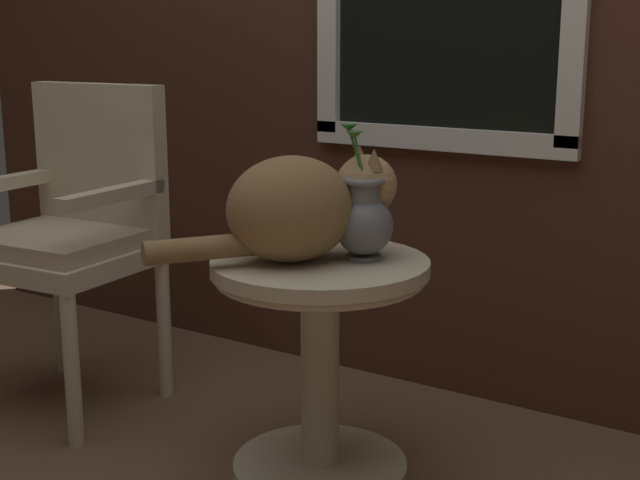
{
  "coord_description": "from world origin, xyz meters",
  "views": [
    {
      "loc": [
        1.25,
        -1.64,
        1.12
      ],
      "look_at": [
        0.08,
        0.16,
        0.63
      ],
      "focal_mm": 49.78,
      "sensor_mm": 36.0,
      "label": 1
    }
  ],
  "objects_px": {
    "wicker_side_table": "(320,332)",
    "cat": "(299,206)",
    "pewter_vase_with_ivy": "(364,220)",
    "wicker_chair": "(74,224)"
  },
  "relations": [
    {
      "from": "pewter_vase_with_ivy",
      "to": "cat",
      "type": "bearing_deg",
      "value": -143.91
    },
    {
      "from": "wicker_chair",
      "to": "pewter_vase_with_ivy",
      "type": "distance_m",
      "value": 1.0
    },
    {
      "from": "wicker_chair",
      "to": "wicker_side_table",
      "type": "bearing_deg",
      "value": -0.58
    },
    {
      "from": "wicker_side_table",
      "to": "wicker_chair",
      "type": "xyz_separation_m",
      "value": [
        -0.9,
        0.01,
        0.18
      ]
    },
    {
      "from": "cat",
      "to": "pewter_vase_with_ivy",
      "type": "bearing_deg",
      "value": 36.09
    },
    {
      "from": "wicker_side_table",
      "to": "wicker_chair",
      "type": "relative_size",
      "value": 0.59
    },
    {
      "from": "wicker_side_table",
      "to": "cat",
      "type": "distance_m",
      "value": 0.33
    },
    {
      "from": "wicker_side_table",
      "to": "pewter_vase_with_ivy",
      "type": "height_order",
      "value": "pewter_vase_with_ivy"
    },
    {
      "from": "wicker_side_table",
      "to": "cat",
      "type": "xyz_separation_m",
      "value": [
        -0.04,
        -0.03,
        0.33
      ]
    },
    {
      "from": "wicker_chair",
      "to": "cat",
      "type": "height_order",
      "value": "wicker_chair"
    }
  ]
}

